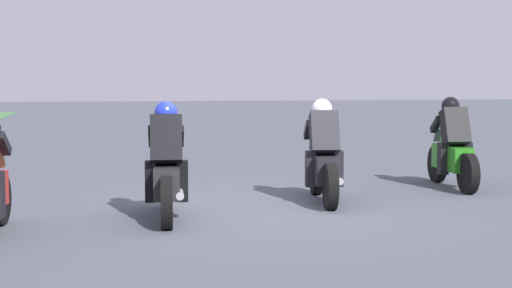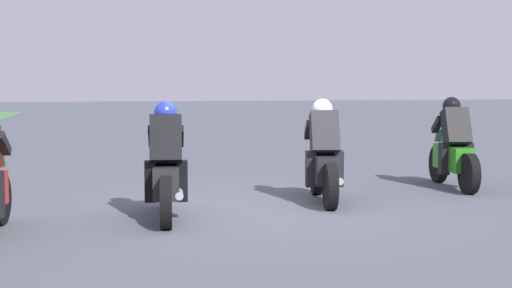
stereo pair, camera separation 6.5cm
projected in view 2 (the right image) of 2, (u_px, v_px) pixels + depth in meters
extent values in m
plane|color=#4A4F59|center=(257.00, 209.00, 10.18)|extent=(120.00, 120.00, 0.00)
cylinder|color=black|center=(438.00, 164.00, 12.93)|extent=(0.65, 0.21, 0.64)
cylinder|color=black|center=(469.00, 174.00, 11.54)|extent=(0.65, 0.21, 0.64)
cube|color=#26791B|center=(453.00, 158.00, 12.22)|extent=(1.13, 0.43, 0.40)
ellipsoid|color=#26791B|center=(451.00, 139.00, 12.29)|extent=(0.51, 0.35, 0.24)
cube|color=red|center=(465.00, 160.00, 11.71)|extent=(0.08, 0.17, 0.08)
cylinder|color=#A5A5AD|center=(470.00, 168.00, 11.90)|extent=(0.43, 0.14, 0.10)
cube|color=black|center=(456.00, 127.00, 12.08)|extent=(0.52, 0.45, 0.66)
sphere|color=black|center=(452.00, 106.00, 12.27)|extent=(0.33, 0.33, 0.30)
cube|color=slate|center=(443.00, 135.00, 12.69)|extent=(0.18, 0.27, 0.23)
cube|color=black|center=(444.00, 159.00, 12.08)|extent=(0.19, 0.16, 0.52)
cube|color=black|center=(468.00, 158.00, 12.12)|extent=(0.19, 0.16, 0.52)
cube|color=black|center=(438.00, 124.00, 12.43)|extent=(0.39, 0.14, 0.31)
cube|color=black|center=(458.00, 124.00, 12.47)|extent=(0.39, 0.14, 0.31)
cylinder|color=black|center=(317.00, 174.00, 11.50)|extent=(0.65, 0.23, 0.64)
cylinder|color=black|center=(330.00, 187.00, 10.10)|extent=(0.65, 0.23, 0.64)
cube|color=black|center=(323.00, 168.00, 10.78)|extent=(1.14, 0.48, 0.40)
ellipsoid|color=black|center=(322.00, 147.00, 10.86)|extent=(0.52, 0.37, 0.24)
cube|color=red|center=(328.00, 171.00, 10.28)|extent=(0.08, 0.17, 0.08)
cylinder|color=#A5A5AD|center=(338.00, 180.00, 10.46)|extent=(0.43, 0.16, 0.10)
cube|color=black|center=(324.00, 133.00, 10.64)|extent=(0.54, 0.47, 0.66)
sphere|color=silver|center=(322.00, 109.00, 10.83)|extent=(0.34, 0.34, 0.30)
cube|color=#505B6A|center=(319.00, 142.00, 11.25)|extent=(0.19, 0.28, 0.23)
cube|color=black|center=(311.00, 169.00, 10.65)|extent=(0.20, 0.16, 0.52)
cube|color=black|center=(338.00, 169.00, 10.68)|extent=(0.20, 0.16, 0.52)
cube|color=black|center=(309.00, 130.00, 11.01)|extent=(0.40, 0.16, 0.31)
cube|color=black|center=(333.00, 130.00, 11.03)|extent=(0.40, 0.16, 0.31)
cylinder|color=black|center=(167.00, 186.00, 10.16)|extent=(0.65, 0.20, 0.64)
cylinder|color=black|center=(166.00, 203.00, 8.77)|extent=(0.65, 0.20, 0.64)
cube|color=#242426|center=(166.00, 180.00, 9.45)|extent=(1.12, 0.41, 0.40)
ellipsoid|color=#242426|center=(166.00, 156.00, 9.52)|extent=(0.50, 0.34, 0.24)
cube|color=red|center=(166.00, 184.00, 8.94)|extent=(0.07, 0.16, 0.08)
cylinder|color=#A5A5AD|center=(179.00, 194.00, 9.13)|extent=(0.43, 0.14, 0.10)
cube|color=black|center=(166.00, 140.00, 9.31)|extent=(0.52, 0.44, 0.66)
sphere|color=#2132C9|center=(166.00, 113.00, 9.50)|extent=(0.32, 0.32, 0.30)
cube|color=slate|center=(166.00, 150.00, 9.92)|extent=(0.18, 0.27, 0.23)
cube|color=black|center=(150.00, 181.00, 9.31)|extent=(0.19, 0.16, 0.52)
cube|color=black|center=(182.00, 181.00, 9.35)|extent=(0.19, 0.16, 0.52)
cube|color=black|center=(152.00, 136.00, 9.66)|extent=(0.39, 0.13, 0.31)
cube|color=black|center=(180.00, 136.00, 9.70)|extent=(0.39, 0.13, 0.31)
cube|color=black|center=(3.00, 143.00, 8.56)|extent=(0.39, 0.15, 0.31)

